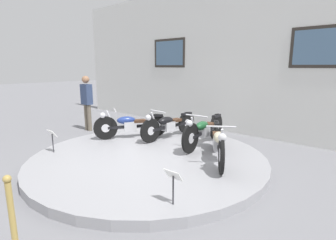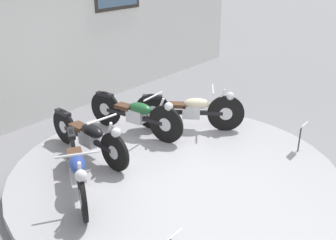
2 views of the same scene
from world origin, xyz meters
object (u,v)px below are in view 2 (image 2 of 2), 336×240
at_px(motorcycle_green, 136,113).
at_px(motorcycle_cream, 191,109).
at_px(info_placard_front_centre, 301,131).
at_px(motorcycle_black, 89,135).
at_px(motorcycle_blue, 77,168).

height_order(motorcycle_green, motorcycle_cream, same).
bearing_deg(motorcycle_green, info_placard_front_centre, -65.43).
height_order(motorcycle_black, motorcycle_green, motorcycle_green).
height_order(motorcycle_black, motorcycle_cream, motorcycle_cream).
bearing_deg(motorcycle_blue, motorcycle_green, 19.40).
xyz_separation_m(motorcycle_green, motorcycle_cream, (0.78, -0.66, 0.00)).
distance_m(motorcycle_blue, motorcycle_green, 2.00).
height_order(motorcycle_black, info_placard_front_centre, motorcycle_black).
height_order(motorcycle_blue, motorcycle_green, motorcycle_green).
relative_size(motorcycle_cream, info_placard_front_centre, 3.33).
relative_size(motorcycle_black, info_placard_front_centre, 3.82).
bearing_deg(motorcycle_blue, info_placard_front_centre, -31.99).
relative_size(motorcycle_black, motorcycle_cream, 1.15).
height_order(motorcycle_blue, motorcycle_cream, motorcycle_cream).
bearing_deg(info_placard_front_centre, motorcycle_black, 131.55).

